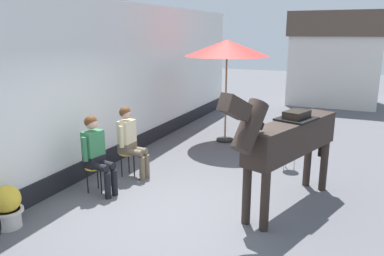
% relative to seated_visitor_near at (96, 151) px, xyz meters
% --- Properties ---
extents(ground_plane, '(40.00, 40.00, 0.00)m').
position_rel_seated_visitor_near_xyz_m(ground_plane, '(1.71, 2.94, -0.78)').
color(ground_plane, '#56565B').
extents(pub_facade_wall, '(0.34, 14.00, 3.40)m').
position_rel_seated_visitor_near_xyz_m(pub_facade_wall, '(-0.84, 1.44, 0.76)').
color(pub_facade_wall, white).
rests_on(pub_facade_wall, ground_plane).
extents(distant_cottage, '(3.40, 2.60, 3.50)m').
position_rel_seated_visitor_near_xyz_m(distant_cottage, '(3.11, 10.76, 1.02)').
color(distant_cottage, silver).
rests_on(distant_cottage, ground_plane).
extents(seated_visitor_near, '(0.61, 0.49, 1.39)m').
position_rel_seated_visitor_near_xyz_m(seated_visitor_near, '(0.00, 0.00, 0.00)').
color(seated_visitor_near, gold).
rests_on(seated_visitor_near, ground_plane).
extents(seated_visitor_far, '(0.61, 0.49, 1.39)m').
position_rel_seated_visitor_near_xyz_m(seated_visitor_far, '(0.09, 0.91, 0.00)').
color(seated_visitor_far, gold).
rests_on(seated_visitor_far, ground_plane).
extents(saddled_horse_center, '(1.23, 2.88, 2.06)m').
position_rel_seated_visitor_near_xyz_m(saddled_horse_center, '(3.11, 0.74, 0.38)').
color(saddled_horse_center, '#2D231E').
rests_on(saddled_horse_center, ground_plane).
extents(flower_planter_near, '(0.43, 0.43, 0.64)m').
position_rel_seated_visitor_near_xyz_m(flower_planter_near, '(-0.42, -1.52, -0.44)').
color(flower_planter_near, beige).
rests_on(flower_planter_near, ground_plane).
extents(cafe_parasol, '(2.10, 2.10, 2.58)m').
position_rel_seated_visitor_near_xyz_m(cafe_parasol, '(0.99, 3.99, 1.59)').
color(cafe_parasol, black).
rests_on(cafe_parasol, ground_plane).
extents(spare_stool_white, '(0.32, 0.32, 0.46)m').
position_rel_seated_visitor_near_xyz_m(spare_stool_white, '(2.86, 2.53, -0.38)').
color(spare_stool_white, white).
rests_on(spare_stool_white, ground_plane).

